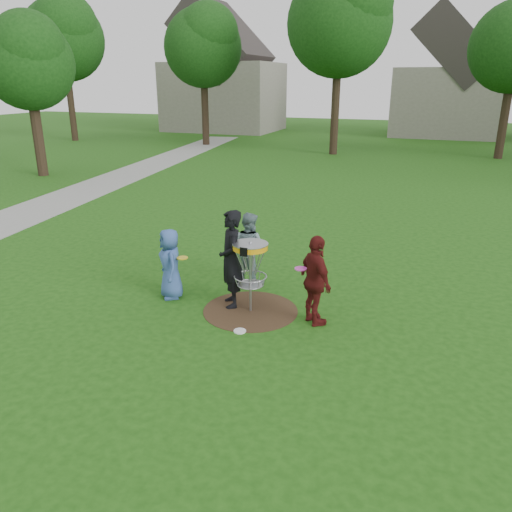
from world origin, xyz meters
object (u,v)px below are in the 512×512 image
(disc_golf_basket, at_px, (250,260))
(player_grey, at_px, (249,248))
(player_black, at_px, (231,259))
(player_maroon, at_px, (316,281))
(player_blue, at_px, (170,264))

(disc_golf_basket, bearing_deg, player_grey, 112.14)
(player_black, xyz_separation_m, player_maroon, (1.69, -0.20, -0.12))
(player_grey, height_order, player_maroon, player_maroon)
(player_blue, relative_size, player_maroon, 0.86)
(player_maroon, distance_m, disc_golf_basket, 1.27)
(player_black, relative_size, player_grey, 1.23)
(player_blue, distance_m, player_black, 1.30)
(player_blue, distance_m, disc_golf_basket, 1.74)
(player_maroon, height_order, disc_golf_basket, player_maroon)
(player_black, distance_m, player_grey, 1.25)
(player_black, bearing_deg, disc_golf_basket, 43.60)
(player_black, distance_m, disc_golf_basket, 0.46)
(player_blue, height_order, player_maroon, player_maroon)
(player_maroon, bearing_deg, player_black, 41.14)
(player_maroon, bearing_deg, disc_golf_basket, 44.20)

